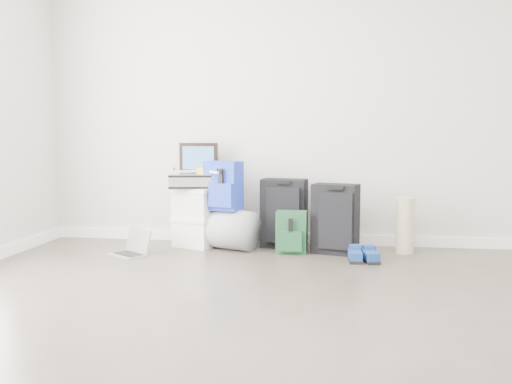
# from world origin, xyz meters

# --- Properties ---
(ground) EXTENTS (5.00, 5.00, 0.00)m
(ground) POSITION_xyz_m (0.00, 0.00, 0.00)
(ground) COLOR #3C342B
(ground) RESTS_ON ground
(boxes_stack) EXTENTS (0.48, 0.43, 0.55)m
(boxes_stack) POSITION_xyz_m (-0.73, 2.23, 0.28)
(boxes_stack) COLOR silver
(boxes_stack) RESTS_ON ground
(briefcase) EXTENTS (0.52, 0.42, 0.13)m
(briefcase) POSITION_xyz_m (-0.73, 2.23, 0.62)
(briefcase) COLOR #B2B2B7
(briefcase) RESTS_ON boxes_stack
(painting) EXTENTS (0.38, 0.06, 0.28)m
(painting) POSITION_xyz_m (-0.73, 2.33, 0.83)
(painting) COLOR black
(painting) RESTS_ON briefcase
(drone) EXTENTS (0.49, 0.49, 0.05)m
(drone) POSITION_xyz_m (-0.65, 2.21, 0.72)
(drone) COLOR gold
(drone) RESTS_ON briefcase
(duffel_bag) EXTENTS (0.68, 0.55, 0.36)m
(duffel_bag) POSITION_xyz_m (-0.45, 2.18, 0.18)
(duffel_bag) COLOR #96989F
(duffel_bag) RESTS_ON ground
(blue_backpack) EXTENTS (0.36, 0.31, 0.44)m
(blue_backpack) POSITION_xyz_m (-0.45, 2.14, 0.58)
(blue_backpack) COLOR #1C3AB6
(blue_backpack) RESTS_ON duffel_bag
(large_suitcase) EXTENTS (0.44, 0.31, 0.64)m
(large_suitcase) POSITION_xyz_m (0.09, 2.31, 0.32)
(large_suitcase) COLOR black
(large_suitcase) RESTS_ON ground
(green_backpack) EXTENTS (0.27, 0.20, 0.38)m
(green_backpack) POSITION_xyz_m (0.18, 2.05, 0.18)
(green_backpack) COLOR #13361D
(green_backpack) RESTS_ON ground
(carry_on) EXTENTS (0.44, 0.34, 0.62)m
(carry_on) POSITION_xyz_m (0.56, 2.10, 0.31)
(carry_on) COLOR black
(carry_on) RESTS_ON ground
(shoes) EXTENTS (0.26, 0.29, 0.09)m
(shoes) POSITION_xyz_m (0.79, 1.82, 0.04)
(shoes) COLOR black
(shoes) RESTS_ON ground
(rolled_rug) EXTENTS (0.16, 0.16, 0.49)m
(rolled_rug) POSITION_xyz_m (1.17, 2.20, 0.25)
(rolled_rug) COLOR tan
(rolled_rug) RESTS_ON ground
(laptop) EXTENTS (0.39, 0.36, 0.22)m
(laptop) POSITION_xyz_m (-1.20, 1.79, 0.05)
(laptop) COLOR silver
(laptop) RESTS_ON ground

